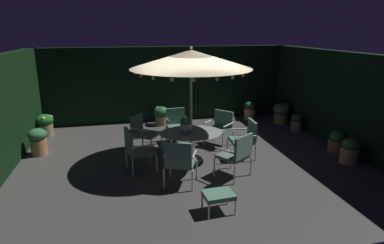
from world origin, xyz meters
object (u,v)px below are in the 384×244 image
Objects in this scene: patio_chair_east at (177,124)px; potted_plant_back_center at (250,110)px; potted_plant_right_near at (45,124)px; patio_umbrella at (191,59)px; patio_dining_table at (191,137)px; patio_chair_west at (237,153)px; patio_chair_southeast at (143,131)px; potted_plant_right_far at (161,115)px; potted_plant_back_right at (38,141)px; potted_plant_left_far at (349,151)px; potted_plant_front_corner at (297,122)px; patio_chair_south at (136,147)px; patio_chair_southwest at (180,160)px; centerpiece_planter at (186,124)px; ottoman_footrest at (219,196)px; patio_chair_north at (246,136)px; potted_plant_left_near at (337,141)px; potted_plant_back_left at (281,113)px.

patio_chair_east is 1.48× the size of potted_plant_back_center.
potted_plant_right_near reaches higher than potted_plant_back_center.
patio_dining_table is at bearing -45.35° from patio_umbrella.
patio_chair_west is 4.72m from potted_plant_back_center.
patio_chair_southeast is 1.57× the size of potted_plant_right_far.
potted_plant_left_far is at bearing -16.69° from potted_plant_back_right.
potted_plant_right_far is at bearing 104.06° from patio_chair_west.
potted_plant_front_corner is (0.12, 2.56, -0.04)m from potted_plant_left_far.
patio_chair_south reaches higher than patio_dining_table.
potted_plant_right_near is at bearing -173.09° from potted_plant_right_far.
patio_chair_southwest is 4.03m from potted_plant_back_right.
patio_chair_southwest is 1.87× the size of potted_plant_front_corner.
centerpiece_planter reaches higher than potted_plant_right_far.
centerpiece_planter is 2.37m from ottoman_footrest.
potted_plant_right_far is (-3.96, 4.15, 0.03)m from potted_plant_left_far.
patio_chair_east is (0.04, 1.41, -0.41)m from centerpiece_planter.
centerpiece_planter reaches higher than patio_chair_east.
patio_chair_southeast is 4.91m from potted_plant_front_corner.
ottoman_footrest is 3.89m from potted_plant_left_far.
potted_plant_back_right is (-3.71, 1.20, -2.06)m from patio_umbrella.
potted_plant_left_far is (3.74, -2.36, -0.23)m from patio_chair_east.
centerpiece_planter is at bearing -19.26° from potted_plant_back_right.
potted_plant_back_right is (-5.06, 1.30, -0.17)m from patio_chair_north.
patio_chair_west is 4.42m from potted_plant_right_far.
patio_chair_east is (-0.10, 1.36, -1.89)m from patio_umbrella.
potted_plant_left_far is at bearing -15.45° from patio_dining_table.
centerpiece_planter is 0.65× the size of potted_plant_left_far.
potted_plant_right_far is at bearing 93.12° from ottoman_footrest.
ottoman_footrest is (0.08, -3.69, -0.23)m from patio_chair_east.
centerpiece_planter is 0.75× the size of ottoman_footrest.
patio_dining_table reaches higher than potted_plant_back_center.
centerpiece_planter is 0.42× the size of patio_chair_southeast.
patio_chair_north is 2.52m from potted_plant_left_near.
patio_chair_east is 3.99m from potted_plant_right_near.
ottoman_footrest is (-0.03, -2.33, -0.28)m from patio_dining_table.
patio_chair_south is at bearing -106.17° from potted_plant_right_far.
ottoman_footrest is at bearing -151.72° from potted_plant_left_near.
potted_plant_back_left reaches higher than ottoman_footrest.
patio_dining_table is at bearing -132.23° from potted_plant_back_center.
patio_chair_southwest is 5.49m from potted_plant_back_center.
patio_dining_table is at bearing 164.55° from potted_plant_left_far.
patio_chair_west is at bearing -27.64° from potted_plant_back_right.
potted_plant_right_near is at bearing 127.11° from ottoman_footrest.
patio_umbrella is at bearing 12.92° from patio_chair_south.
centerpiece_planter reaches higher than patio_chair_southwest.
potted_plant_left_far is at bearing -92.70° from potted_plant_front_corner.
potted_plant_front_corner is (4.85, 0.76, -0.30)m from patio_chair_southeast.
patio_chair_southeast is 1.52× the size of potted_plant_back_center.
patio_dining_table is 1.36m from patio_chair_southwest.
potted_plant_back_left is at bearing 47.45° from patio_chair_north.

